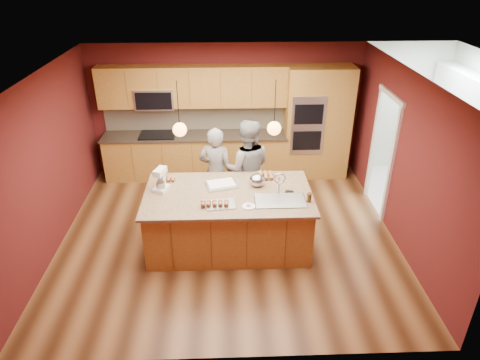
{
  "coord_description": "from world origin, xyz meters",
  "views": [
    {
      "loc": [
        -0.02,
        -5.96,
        4.21
      ],
      "look_at": [
        0.19,
        -0.1,
        1.09
      ],
      "focal_mm": 32.0,
      "sensor_mm": 36.0,
      "label": 1
    }
  ],
  "objects_px": {
    "island": "(229,219)",
    "mixing_bowl": "(257,180)",
    "person_left": "(216,172)",
    "stand_mixer": "(161,181)",
    "person_right": "(247,168)"
  },
  "relations": [
    {
      "from": "island",
      "to": "stand_mixer",
      "type": "bearing_deg",
      "value": 171.62
    },
    {
      "from": "person_left",
      "to": "stand_mixer",
      "type": "relative_size",
      "value": 4.57
    },
    {
      "from": "person_left",
      "to": "person_right",
      "type": "xyz_separation_m",
      "value": [
        0.54,
        0.0,
        0.06
      ]
    },
    {
      "from": "person_right",
      "to": "stand_mixer",
      "type": "distance_m",
      "value": 1.61
    },
    {
      "from": "stand_mixer",
      "to": "mixing_bowl",
      "type": "xyz_separation_m",
      "value": [
        1.49,
        0.07,
        -0.06
      ]
    },
    {
      "from": "island",
      "to": "person_right",
      "type": "bearing_deg",
      "value": 71.67
    },
    {
      "from": "mixing_bowl",
      "to": "island",
      "type": "bearing_deg",
      "value": -153.13
    },
    {
      "from": "person_left",
      "to": "person_right",
      "type": "height_order",
      "value": "person_right"
    },
    {
      "from": "person_right",
      "to": "mixing_bowl",
      "type": "bearing_deg",
      "value": 100.43
    },
    {
      "from": "island",
      "to": "mixing_bowl",
      "type": "height_order",
      "value": "island"
    },
    {
      "from": "stand_mixer",
      "to": "mixing_bowl",
      "type": "relative_size",
      "value": 1.46
    },
    {
      "from": "island",
      "to": "mixing_bowl",
      "type": "relative_size",
      "value": 10.46
    },
    {
      "from": "person_right",
      "to": "stand_mixer",
      "type": "relative_size",
      "value": 4.93
    },
    {
      "from": "island",
      "to": "person_left",
      "type": "height_order",
      "value": "person_left"
    },
    {
      "from": "person_left",
      "to": "person_right",
      "type": "relative_size",
      "value": 0.93
    }
  ]
}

